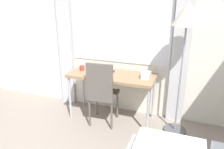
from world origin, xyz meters
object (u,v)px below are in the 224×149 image
object	(u,v)px
desk_chair	(102,91)
standing_lamp	(187,24)
telephone	(146,75)
desk	(112,78)
book	(106,71)
mug	(82,68)

from	to	relation	value
desk_chair	standing_lamp	size ratio (longest dim) A/B	0.56
telephone	desk_chair	bearing A→B (deg)	-156.78
desk	book	distance (m)	0.16
book	mug	distance (m)	0.39
desk	telephone	world-z (taller)	telephone
desk	telephone	xyz separation A→B (m)	(0.51, 0.03, 0.11)
desk	desk_chair	distance (m)	0.27
desk	standing_lamp	world-z (taller)	standing_lamp
desk	book	size ratio (longest dim) A/B	5.09
standing_lamp	book	world-z (taller)	standing_lamp
book	desk_chair	bearing A→B (deg)	-80.93
book	telephone	bearing A→B (deg)	-4.81
telephone	book	world-z (taller)	telephone
desk_chair	standing_lamp	bearing A→B (deg)	6.00
standing_lamp	book	xyz separation A→B (m)	(-1.10, 0.11, -0.77)
book	mug	xyz separation A→B (m)	(-0.38, -0.07, 0.03)
desk_chair	telephone	bearing A→B (deg)	19.08
standing_lamp	mug	bearing A→B (deg)	178.27
desk	book	world-z (taller)	book
standing_lamp	desk	bearing A→B (deg)	177.92
desk	desk_chair	size ratio (longest dim) A/B	1.30
telephone	mug	distance (m)	1.01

